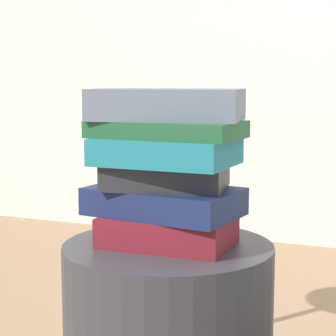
{
  "coord_description": "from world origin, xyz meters",
  "views": [
    {
      "loc": [
        0.47,
        -1.16,
        0.82
      ],
      "look_at": [
        0.0,
        0.0,
        0.64
      ],
      "focal_mm": 68.31,
      "sensor_mm": 36.0,
      "label": 1
    }
  ],
  "objects": [
    {
      "name": "book_maroon",
      "position": [
        0.0,
        -0.0,
        0.52
      ],
      "size": [
        0.25,
        0.18,
        0.06
      ],
      "primitive_type": "cube",
      "rotation": [
        0.0,
        0.0,
        0.02
      ],
      "color": "maroon",
      "rests_on": "side_table"
    },
    {
      "name": "book_navy",
      "position": [
        -0.01,
        0.01,
        0.57
      ],
      "size": [
        0.31,
        0.21,
        0.05
      ],
      "primitive_type": "cube",
      "rotation": [
        0.0,
        0.0,
        -0.13
      ],
      "color": "#19234C",
      "rests_on": "book_maroon"
    },
    {
      "name": "book_charcoal",
      "position": [
        -0.01,
        0.01,
        0.63
      ],
      "size": [
        0.26,
        0.19,
        0.05
      ],
      "primitive_type": "cube",
      "rotation": [
        0.0,
        0.0,
        0.16
      ],
      "color": "#28282D",
      "rests_on": "book_navy"
    },
    {
      "name": "book_teal",
      "position": [
        0.0,
        -0.01,
        0.68
      ],
      "size": [
        0.27,
        0.19,
        0.05
      ],
      "primitive_type": "cube",
      "rotation": [
        0.0,
        0.0,
        -0.02
      ],
      "color": "#1E727F",
      "rests_on": "book_charcoal"
    },
    {
      "name": "book_forest",
      "position": [
        0.0,
        -0.01,
        0.72
      ],
      "size": [
        0.3,
        0.17,
        0.03
      ],
      "primitive_type": "cube",
      "rotation": [
        0.0,
        0.0,
        -0.05
      ],
      "color": "#1E512D",
      "rests_on": "book_teal"
    },
    {
      "name": "book_slate",
      "position": [
        -0.01,
        0.01,
        0.77
      ],
      "size": [
        0.31,
        0.2,
        0.06
      ],
      "primitive_type": "cube",
      "rotation": [
        0.0,
        0.0,
        0.15
      ],
      "color": "slate",
      "rests_on": "book_forest"
    }
  ]
}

